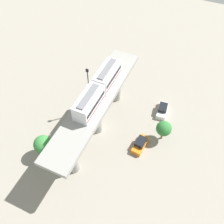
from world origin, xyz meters
TOP-DOWN VIEW (x-y plane):
  - ground_plane at (0.00, 0.00)m, footprint 120.00×120.00m
  - viaduct at (0.00, 0.00)m, footprint 5.20×28.00m
  - train at (0.00, 1.38)m, footprint 2.64×13.55m
  - parked_car_orange at (8.95, -0.12)m, footprint 2.20×4.35m
  - parked_car_white at (10.22, 9.48)m, footprint 2.30×4.39m
  - tree_near_viaduct at (-6.11, -8.67)m, footprint 3.30×3.30m
  - tree_mid_lot at (12.02, 3.26)m, footprint 2.85×2.85m
  - signal_post at (-3.40, 3.85)m, footprint 0.44×0.28m

SIDE VIEW (x-z plane):
  - ground_plane at x=0.00m, z-range 0.00..0.00m
  - parked_car_orange at x=8.95m, z-range -0.14..1.62m
  - parked_car_white at x=10.22m, z-range -0.14..1.62m
  - tree_mid_lot at x=12.02m, z-range 0.84..5.43m
  - tree_near_viaduct at x=-6.11m, z-range 0.77..5.63m
  - signal_post at x=-3.40m, z-range 0.53..11.84m
  - viaduct at x=0.00m, z-range 2.11..10.82m
  - train at x=0.00m, z-range 8.62..11.86m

